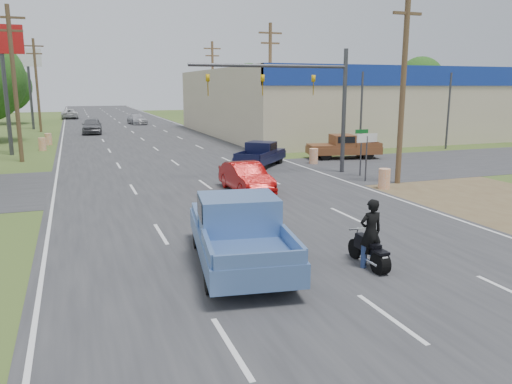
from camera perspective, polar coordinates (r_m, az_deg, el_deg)
name	(u,v)px	position (r m, az deg, el deg)	size (l,w,h in m)	color
ground	(390,319)	(11.49, 15.05, -13.81)	(200.00, 200.00, 0.00)	#364E1F
main_road	(142,139)	(49.01, -12.86, 5.90)	(15.00, 180.00, 0.02)	#2D2D30
cross_road	(196,178)	(27.52, -6.86, 1.59)	(120.00, 10.00, 0.02)	#2D2D30
dirt_verge	(462,192)	(25.61, 22.48, -0.03)	(8.00, 18.00, 0.01)	brown
big_box_store	(422,101)	(61.57, 18.48, 9.85)	(50.00, 28.10, 6.60)	#B7A88C
utility_pole_1	(403,78)	(26.49, 16.50, 12.34)	(2.00, 0.28, 10.00)	#4C3823
utility_pole_2	(270,82)	(42.37, 1.62, 12.48)	(2.00, 0.28, 10.00)	#4C3823
utility_pole_3	(213,83)	(59.47, -4.95, 12.29)	(2.00, 0.28, 10.00)	#4C3823
utility_pole_5	(14,80)	(36.53, -25.91, 11.41)	(2.00, 0.28, 10.00)	#4C3823
utility_pole_6	(37,83)	(60.47, -23.76, 11.34)	(2.00, 0.28, 10.00)	#4C3823
tree_2	(5,86)	(74.81, -26.78, 10.72)	(6.72, 6.72, 8.32)	#422D19
tree_3	(420,80)	(99.41, 18.28, 12.09)	(8.40, 8.40, 10.40)	#422D19
tree_5	(249,82)	(109.51, -0.84, 12.45)	(7.98, 7.98, 9.88)	#422D19
barrel_0	(384,179)	(25.19, 14.46, 1.47)	(0.56, 0.56, 1.00)	orange
barrel_1	(314,156)	(32.63, 6.60, 4.09)	(0.56, 0.56, 1.00)	orange
barrel_2	(42,144)	(42.67, -23.24, 5.04)	(0.56, 0.56, 1.00)	orange
barrel_3	(48,139)	(46.63, -22.64, 5.60)	(0.56, 0.56, 1.00)	orange
pole_sign_left_near	(2,54)	(40.67, -27.05, 13.86)	(3.00, 0.35, 9.20)	#3F3F44
pole_sign_left_far	(28,67)	(64.56, -24.61, 12.89)	(3.00, 0.35, 9.20)	#3F3F44
lane_sign	(367,146)	(26.75, 12.55, 5.19)	(1.20, 0.08, 2.52)	#3F3F44
street_name_sign	(361,148)	(28.36, 11.92, 4.99)	(0.80, 0.08, 2.61)	#3F3F44
signal_mast	(302,89)	(28.06, 5.27, 11.67)	(9.12, 0.40, 7.00)	#3F3F44
red_convertible	(246,178)	(23.63, -1.15, 1.65)	(1.47, 4.21, 1.39)	#900706
motorcycle	(370,253)	(14.17, 12.95, -6.82)	(0.58, 1.90, 0.97)	black
rider	(371,235)	(14.05, 12.96, -4.86)	(0.67, 0.44, 1.85)	black
blue_pickup	(238,230)	(14.00, -2.06, -4.32)	(3.15, 6.21, 1.97)	black
navy_pickup	(261,154)	(31.43, 0.60, 4.38)	(4.44, 4.65, 1.54)	black
brown_pickup	(342,147)	(35.31, 9.79, 5.14)	(5.29, 2.91, 1.66)	black
distant_car_grey	(92,126)	(56.13, -18.24, 7.18)	(1.97, 4.90, 1.67)	#5C5C61
distant_car_silver	(137,119)	(69.00, -13.44, 8.10)	(1.91, 4.69, 1.36)	#B4B4B9
distant_car_white	(70,114)	(84.12, -20.54, 8.35)	(2.46, 5.34, 1.48)	#BBBBBB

